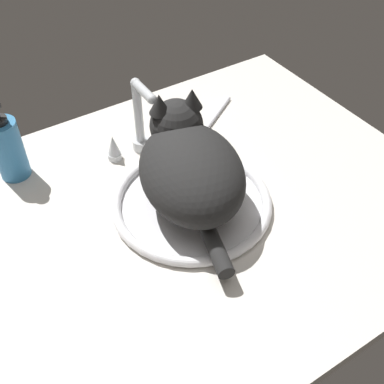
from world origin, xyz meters
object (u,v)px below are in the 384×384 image
sink_basin (192,203)px  cat (189,164)px  soap_pump_bottle (8,148)px  toothbrush (214,118)px  faucet (141,125)px

sink_basin → cat: (0.59, 2.12, 8.82)cm
soap_pump_bottle → cat: bearing=-43.8°
sink_basin → cat: 9.09cm
cat → toothbrush: size_ratio=2.27×
toothbrush → cat: bearing=-135.1°
soap_pump_bottle → toothbrush: bearing=-8.0°
cat → soap_pump_bottle: bearing=136.2°
soap_pump_bottle → toothbrush: soap_pump_bottle is taller
sink_basin → soap_pump_bottle: bearing=133.4°
cat → toothbrush: bearing=44.9°
soap_pump_bottle → toothbrush: (48.76, -6.87, -6.80)cm
faucet → toothbrush: size_ratio=1.14×
cat → soap_pump_bottle: cat is taller
sink_basin → toothbrush: sink_basin is taller
faucet → soap_pump_bottle: size_ratio=1.00×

